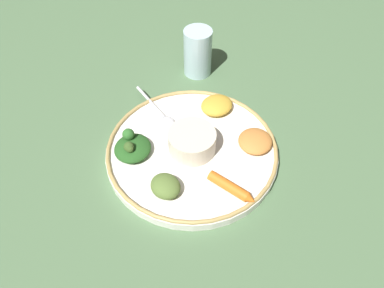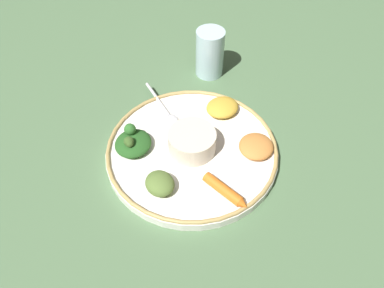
# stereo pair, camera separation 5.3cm
# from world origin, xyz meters

# --- Properties ---
(ground_plane) EXTENTS (2.40, 2.40, 0.00)m
(ground_plane) POSITION_xyz_m (0.00, 0.00, 0.00)
(ground_plane) COLOR #4C6B47
(platter) EXTENTS (0.35, 0.35, 0.02)m
(platter) POSITION_xyz_m (0.00, 0.00, 0.01)
(platter) COLOR white
(platter) RESTS_ON ground_plane
(platter_rim) EXTENTS (0.34, 0.34, 0.01)m
(platter_rim) POSITION_xyz_m (0.00, 0.00, 0.02)
(platter_rim) COLOR tan
(platter_rim) RESTS_ON platter
(center_bowl) EXTENTS (0.09, 0.09, 0.04)m
(center_bowl) POSITION_xyz_m (0.00, 0.00, 0.04)
(center_bowl) COLOR beige
(center_bowl) RESTS_ON platter
(spoon) EXTENTS (0.10, 0.14, 0.01)m
(spoon) POSITION_xyz_m (0.07, 0.10, 0.02)
(spoon) COLOR silver
(spoon) RESTS_ON platter
(greens_pile) EXTENTS (0.08, 0.08, 0.05)m
(greens_pile) POSITION_xyz_m (-0.05, 0.11, 0.03)
(greens_pile) COLOR #23511E
(greens_pile) RESTS_ON platter
(carrot_near_spoon) EXTENTS (0.04, 0.10, 0.02)m
(carrot_near_spoon) POSITION_xyz_m (-0.07, -0.10, 0.03)
(carrot_near_spoon) COLOR orange
(carrot_near_spoon) RESTS_ON platter
(mound_collards) EXTENTS (0.07, 0.08, 0.03)m
(mound_collards) POSITION_xyz_m (-0.11, 0.01, 0.03)
(mound_collards) COLOR #567033
(mound_collards) RESTS_ON platter
(mound_lentil_yellow) EXTENTS (0.09, 0.09, 0.02)m
(mound_lentil_yellow) POSITION_xyz_m (0.13, -0.01, 0.03)
(mound_lentil_yellow) COLOR gold
(mound_lentil_yellow) RESTS_ON platter
(mound_squash) EXTENTS (0.07, 0.07, 0.02)m
(mound_squash) POSITION_xyz_m (0.06, -0.11, 0.03)
(mound_squash) COLOR #C67A38
(mound_squash) RESTS_ON platter
(drinking_glass) EXTENTS (0.07, 0.07, 0.12)m
(drinking_glass) POSITION_xyz_m (0.25, 0.09, 0.05)
(drinking_glass) COLOR silver
(drinking_glass) RESTS_ON ground_plane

